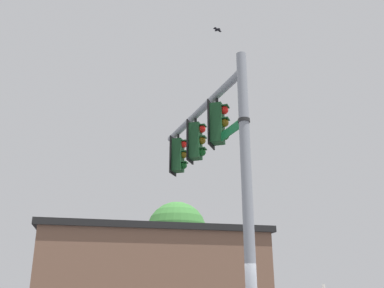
% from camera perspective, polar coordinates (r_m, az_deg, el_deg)
% --- Properties ---
extents(signal_pole, '(0.23, 0.23, 7.28)m').
position_cam_1_polar(signal_pole, '(8.89, 7.60, -8.46)').
color(signal_pole, gray).
rests_on(signal_pole, ground).
extents(mast_arm, '(3.90, 3.46, 0.20)m').
position_cam_1_polar(mast_arm, '(11.99, 1.05, 4.46)').
color(mast_arm, gray).
extents(traffic_light_nearest_pole, '(0.54, 0.49, 1.31)m').
position_cam_1_polar(traffic_light_nearest_pole, '(10.71, 3.58, 2.81)').
color(traffic_light_nearest_pole, black).
extents(traffic_light_mid_inner, '(0.54, 0.49, 1.31)m').
position_cam_1_polar(traffic_light_mid_inner, '(11.95, 0.59, 0.41)').
color(traffic_light_mid_inner, black).
extents(traffic_light_mid_outer, '(0.54, 0.49, 1.31)m').
position_cam_1_polar(traffic_light_mid_outer, '(13.23, -1.83, -1.54)').
color(traffic_light_mid_outer, black).
extents(street_name_sign, '(1.01, 0.92, 0.22)m').
position_cam_1_polar(street_name_sign, '(9.72, 6.08, 2.45)').
color(street_name_sign, '#147238').
extents(bird_flying, '(0.36, 0.24, 0.10)m').
position_cam_1_polar(bird_flying, '(14.81, 3.47, 15.28)').
color(bird_flying, black).
extents(storefront_building, '(12.04, 13.03, 4.87)m').
position_cam_1_polar(storefront_building, '(22.29, -5.87, -17.96)').
color(storefront_building, brown).
rests_on(storefront_building, ground).
extents(tree_by_storefront, '(3.58, 3.58, 7.04)m').
position_cam_1_polar(tree_by_storefront, '(25.51, -2.12, -11.92)').
color(tree_by_storefront, '#4C3823').
rests_on(tree_by_storefront, ground).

